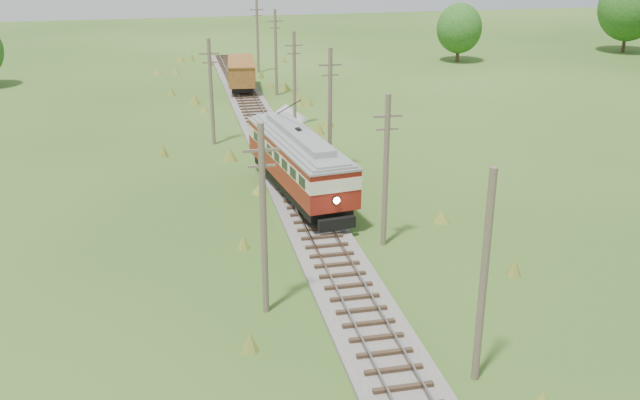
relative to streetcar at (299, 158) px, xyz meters
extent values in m
cube|color=#605B54|center=(0.00, 7.97, -2.71)|extent=(3.60, 96.00, 0.25)
cube|color=#726659|center=(-0.72, 7.97, -2.35)|extent=(0.08, 96.00, 0.17)
cube|color=#726659|center=(0.72, 7.97, -2.35)|extent=(0.08, 96.00, 0.17)
cube|color=#2D2116|center=(0.00, 7.97, -2.51)|extent=(2.40, 96.00, 0.16)
cube|color=black|center=(0.00, 0.00, -1.78)|extent=(4.26, 12.47, 0.50)
cube|color=maroon|center=(0.00, 0.00, -0.67)|extent=(4.87, 13.59, 1.22)
cube|color=beige|center=(0.00, 0.00, 0.33)|extent=(4.91, 13.66, 0.78)
cube|color=black|center=(0.00, 0.00, 0.33)|extent=(4.86, 13.07, 0.61)
cube|color=maroon|center=(0.00, 0.00, 0.88)|extent=(4.87, 13.59, 0.33)
cube|color=gray|center=(0.00, 0.00, 1.25)|extent=(4.95, 13.73, 0.42)
cube|color=gray|center=(0.00, 0.00, 1.62)|extent=(2.73, 10.07, 0.44)
sphere|color=#FFF2BF|center=(0.91, -6.66, -0.50)|extent=(0.40, 0.40, 0.40)
cylinder|color=black|center=(-0.27, 1.98, 2.87)|extent=(0.76, 5.12, 2.14)
cylinder|color=black|center=(-0.14, -5.09, -1.83)|extent=(0.25, 0.90, 0.89)
cylinder|color=black|center=(1.50, -4.87, -1.83)|extent=(0.25, 0.90, 0.89)
cylinder|color=black|center=(-1.50, 4.87, -1.83)|extent=(0.25, 0.90, 0.89)
cylinder|color=black|center=(0.14, 5.10, -1.83)|extent=(0.25, 0.90, 0.89)
cube|color=black|center=(0.00, 33.50, -1.91)|extent=(2.87, 7.67, 0.52)
cube|color=brown|center=(0.00, 33.50, -0.61)|extent=(3.49, 8.55, 2.08)
cube|color=brown|center=(0.00, 33.50, 0.48)|extent=(3.56, 8.72, 0.13)
cylinder|color=black|center=(-1.02, 31.08, -1.86)|extent=(0.20, 0.84, 0.83)
cylinder|color=black|center=(0.54, 30.93, -1.86)|extent=(0.20, 0.84, 0.83)
cylinder|color=black|center=(-0.54, 36.06, -1.86)|extent=(0.20, 0.84, 0.83)
cylinder|color=black|center=(1.02, 35.91, -1.86)|extent=(0.20, 0.84, 0.83)
cone|color=gray|center=(2.78, 21.30, -2.18)|extent=(3.48, 3.48, 1.31)
cone|color=gray|center=(3.65, 20.21, -2.46)|extent=(1.96, 1.96, 0.76)
cylinder|color=brown|center=(3.10, -21.03, 1.56)|extent=(0.30, 0.30, 8.80)
cylinder|color=brown|center=(3.30, -8.03, 1.46)|extent=(0.30, 0.30, 8.60)
cube|color=brown|center=(3.30, -8.03, 4.56)|extent=(1.60, 0.12, 0.12)
cube|color=brown|center=(3.30, -8.03, 3.86)|extent=(1.20, 0.10, 0.10)
cylinder|color=brown|center=(3.20, 4.97, 1.66)|extent=(0.30, 0.30, 9.00)
cube|color=brown|center=(3.20, 4.97, 4.96)|extent=(1.60, 0.12, 0.12)
cube|color=brown|center=(3.20, 4.97, 4.26)|extent=(1.20, 0.10, 0.10)
cylinder|color=brown|center=(3.00, 17.97, 1.36)|extent=(0.30, 0.30, 8.40)
cube|color=brown|center=(3.00, 17.97, 4.36)|extent=(1.60, 0.12, 0.12)
cube|color=brown|center=(3.00, 17.97, 3.66)|extent=(1.20, 0.10, 0.10)
cylinder|color=brown|center=(3.40, 30.97, 1.61)|extent=(0.30, 0.30, 8.90)
cube|color=brown|center=(3.40, 30.97, 4.86)|extent=(1.60, 0.12, 0.12)
cube|color=brown|center=(3.40, 30.97, 4.16)|extent=(1.20, 0.10, 0.10)
cylinder|color=brown|center=(3.20, 43.97, 1.51)|extent=(0.30, 0.30, 8.70)
cube|color=brown|center=(3.20, 43.97, 4.66)|extent=(1.60, 0.12, 0.12)
cube|color=brown|center=(3.20, 43.97, 3.96)|extent=(1.20, 0.10, 0.10)
cylinder|color=brown|center=(-4.20, -14.03, 1.66)|extent=(0.30, 0.30, 9.00)
cube|color=brown|center=(-4.20, -14.03, 4.96)|extent=(1.60, 0.12, 0.12)
cube|color=brown|center=(-4.20, -14.03, 4.26)|extent=(1.20, 0.10, 0.10)
cylinder|color=brown|center=(-4.50, 13.97, 1.46)|extent=(0.30, 0.30, 8.60)
cube|color=brown|center=(-4.50, 13.97, 4.56)|extent=(1.60, 0.12, 0.12)
cube|color=brown|center=(-4.50, 13.97, 3.86)|extent=(1.20, 0.10, 0.10)
cylinder|color=#38281C|center=(56.00, 47.97, -1.04)|extent=(0.50, 0.50, 3.60)
ellipsoid|color=#184715|center=(56.00, 47.97, 3.36)|extent=(8.40, 8.40, 9.24)
cylinder|color=#38281C|center=(30.00, 45.97, -1.58)|extent=(0.50, 0.50, 2.52)
ellipsoid|color=#184715|center=(30.00, 45.97, 1.50)|extent=(5.88, 5.88, 6.47)
camera|label=1|loc=(-7.91, -42.95, 13.84)|focal=40.00mm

